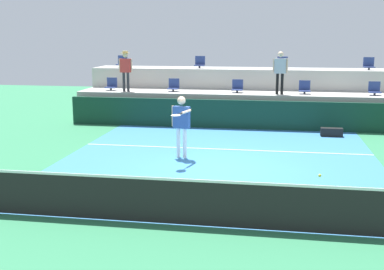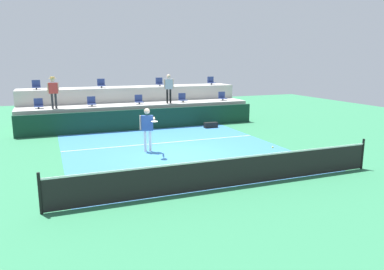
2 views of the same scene
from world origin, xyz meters
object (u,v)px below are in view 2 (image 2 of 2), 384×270
at_px(stadium_chair_upper_right, 160,83).
at_px(equipment_bag, 211,125).
at_px(stadium_chair_lower_right, 183,98).
at_px(stadium_chair_upper_far_right, 211,81).
at_px(stadium_chair_lower_far_right, 222,97).
at_px(stadium_chair_upper_left, 101,84).
at_px(stadium_chair_lower_center, 139,100).
at_px(spectator_in_grey, 169,86).
at_px(tennis_ball, 273,147).
at_px(spectator_with_hat, 53,89).
at_px(stadium_chair_lower_far_left, 39,104).
at_px(stadium_chair_lower_left, 92,102).
at_px(stadium_chair_upper_far_left, 36,86).
at_px(tennis_player, 147,125).

bearing_deg(stadium_chair_upper_right, equipment_bag, -66.14).
relative_size(stadium_chair_lower_right, stadium_chair_upper_far_right, 1.00).
distance_m(stadium_chair_lower_far_right, stadium_chair_upper_left, 7.37).
bearing_deg(stadium_chair_lower_center, stadium_chair_lower_far_right, 0.00).
bearing_deg(stadium_chair_upper_far_right, stadium_chair_upper_right, 180.00).
height_order(stadium_chair_lower_center, stadium_chair_upper_far_right, stadium_chair_upper_far_right).
relative_size(spectator_in_grey, tennis_ball, 24.40).
bearing_deg(spectator_with_hat, stadium_chair_lower_center, 4.83).
height_order(stadium_chair_lower_center, equipment_bag, stadium_chair_lower_center).
distance_m(stadium_chair_lower_center, spectator_with_hat, 4.62).
distance_m(stadium_chair_lower_far_left, spectator_with_hat, 1.16).
height_order(stadium_chair_lower_right, stadium_chair_upper_right, stadium_chair_upper_right).
xyz_separation_m(stadium_chair_lower_far_left, stadium_chair_lower_center, (5.30, 0.00, 0.00)).
bearing_deg(spectator_with_hat, stadium_chair_lower_far_right, 2.24).
bearing_deg(stadium_chair_upper_far_right, stadium_chair_lower_far_left, -170.39).
bearing_deg(stadium_chair_lower_far_right, stadium_chair_lower_right, 180.00).
bearing_deg(stadium_chair_upper_left, spectator_with_hat, -141.30).
xyz_separation_m(stadium_chair_lower_left, stadium_chair_upper_right, (4.40, 1.80, 0.85)).
bearing_deg(stadium_chair_upper_left, stadium_chair_lower_center, -44.74).
bearing_deg(stadium_chair_lower_far_right, equipment_bag, -129.10).
relative_size(stadium_chair_lower_center, stadium_chair_upper_left, 1.00).
distance_m(stadium_chair_lower_center, stadium_chair_upper_right, 2.67).
bearing_deg(stadium_chair_upper_far_right, tennis_ball, -103.84).
distance_m(stadium_chair_lower_far_left, stadium_chair_lower_right, 7.95).
distance_m(stadium_chair_lower_far_right, stadium_chair_upper_right, 4.04).
height_order(stadium_chair_lower_left, stadium_chair_upper_right, stadium_chair_upper_right).
bearing_deg(stadium_chair_lower_left, spectator_in_grey, -5.10).
distance_m(stadium_chair_upper_far_left, spectator_with_hat, 2.34).
height_order(stadium_chair_lower_far_right, stadium_chair_upper_left, stadium_chair_upper_left).
distance_m(stadium_chair_lower_right, tennis_player, 7.21).
xyz_separation_m(stadium_chair_upper_left, spectator_with_hat, (-2.73, -2.18, -0.07)).
bearing_deg(stadium_chair_lower_right, spectator_with_hat, -176.94).
relative_size(stadium_chair_lower_left, equipment_bag, 0.68).
relative_size(stadium_chair_lower_center, stadium_chair_upper_far_right, 1.00).
bearing_deg(stadium_chair_lower_far_left, stadium_chair_lower_far_right, 0.00).
height_order(stadium_chair_upper_far_right, spectator_with_hat, spectator_with_hat).
distance_m(stadium_chair_upper_left, spectator_with_hat, 3.49).
bearing_deg(tennis_player, stadium_chair_upper_far_left, 118.14).
bearing_deg(stadium_chair_upper_right, stadium_chair_lower_center, -134.59).
xyz_separation_m(stadium_chair_lower_far_left, spectator_in_grey, (6.97, -0.38, 0.78)).
distance_m(stadium_chair_upper_right, tennis_ball, 11.72).
height_order(stadium_chair_upper_right, equipment_bag, stadium_chair_upper_right).
bearing_deg(equipment_bag, spectator_in_grey, 136.26).
xyz_separation_m(stadium_chair_upper_far_left, stadium_chair_upper_left, (3.56, 0.00, 0.00)).
bearing_deg(tennis_ball, stadium_chair_upper_far_left, 124.12).
height_order(stadium_chair_upper_right, spectator_with_hat, spectator_with_hat).
relative_size(stadium_chair_lower_center, tennis_player, 0.29).
relative_size(stadium_chair_lower_far_right, stadium_chair_upper_far_left, 1.00).
xyz_separation_m(stadium_chair_upper_right, spectator_with_hat, (-6.32, -2.18, -0.07)).
bearing_deg(tennis_player, equipment_bag, 40.43).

